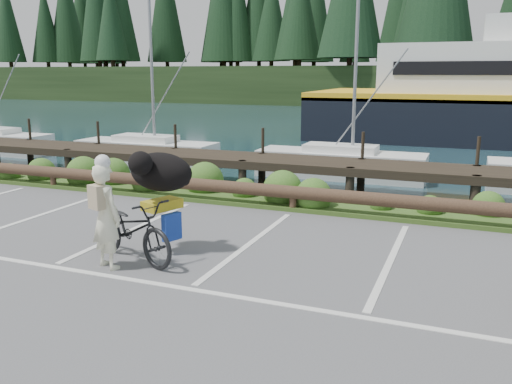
# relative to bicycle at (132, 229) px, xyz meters

# --- Properties ---
(ground) EXTENTS (72.00, 72.00, 0.00)m
(ground) POSITION_rel_bicycle_xyz_m (1.53, -0.40, -0.55)
(ground) COLOR #505052
(harbor_backdrop) EXTENTS (170.00, 160.00, 30.00)m
(harbor_backdrop) POSITION_rel_bicycle_xyz_m (1.94, 78.01, -0.55)
(harbor_backdrop) COLOR #172F38
(harbor_backdrop) RESTS_ON ground
(vegetation_strip) EXTENTS (34.00, 1.60, 0.10)m
(vegetation_strip) POSITION_rel_bicycle_xyz_m (1.53, 4.90, -0.50)
(vegetation_strip) COLOR #3D5B21
(vegetation_strip) RESTS_ON ground
(log_rail) EXTENTS (32.00, 0.30, 0.60)m
(log_rail) POSITION_rel_bicycle_xyz_m (1.53, 4.20, -0.55)
(log_rail) COLOR #443021
(log_rail) RESTS_ON ground
(bicycle) EXTENTS (2.22, 1.40, 1.10)m
(bicycle) POSITION_rel_bicycle_xyz_m (0.00, 0.00, 0.00)
(bicycle) COLOR black
(bicycle) RESTS_ON ground
(cyclist) EXTENTS (0.74, 0.61, 1.74)m
(cyclist) POSITION_rel_bicycle_xyz_m (-0.17, -0.46, 0.32)
(cyclist) COLOR #F0EFCB
(cyclist) RESTS_ON ground
(dog) EXTENTS (0.96, 1.33, 0.69)m
(dog) POSITION_rel_bicycle_xyz_m (0.23, 0.63, 0.90)
(dog) COLOR black
(dog) RESTS_ON bicycle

